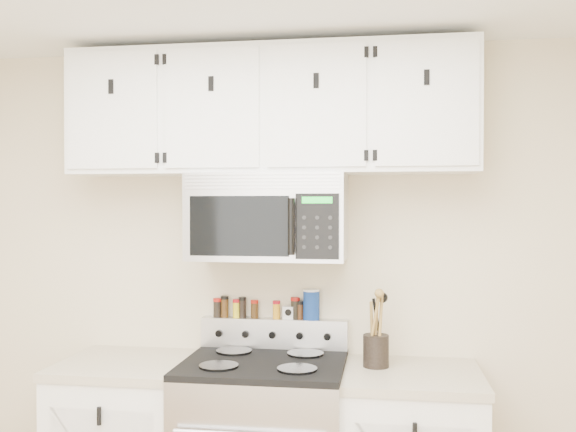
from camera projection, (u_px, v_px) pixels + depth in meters
The scene contains 15 objects.
back_wall at pixel (275, 289), 3.34m from camera, with size 3.50×0.01×2.50m, color beige.
microwave at pixel (269, 217), 3.15m from camera, with size 0.76×0.44×0.42m.
upper_cabinets at pixel (270, 111), 3.16m from camera, with size 2.00×0.35×0.62m.
utensil_crock at pixel (376, 348), 3.03m from camera, with size 0.12×0.12×0.35m.
kitchen_timer at pixel (289, 313), 3.30m from camera, with size 0.06×0.05×0.07m, color silver.
salt_canister at pixel (311, 304), 3.28m from camera, with size 0.09×0.09×0.16m.
spice_jar_0 at pixel (218, 308), 3.36m from camera, with size 0.05×0.05×0.10m.
spice_jar_1 at pixel (225, 306), 3.35m from camera, with size 0.04×0.04×0.11m.
spice_jar_2 at pixel (237, 308), 3.34m from camera, with size 0.04×0.04×0.09m.
spice_jar_3 at pixel (242, 307), 3.34m from camera, with size 0.04×0.04×0.11m.
spice_jar_4 at pixel (255, 309), 3.33m from camera, with size 0.04×0.04×0.09m.
spice_jar_5 at pixel (276, 310), 3.31m from camera, with size 0.04×0.04×0.09m.
spice_jar_6 at pixel (295, 308), 3.29m from camera, with size 0.05×0.05×0.11m.
spice_jar_7 at pixel (300, 310), 3.29m from camera, with size 0.04×0.04×0.09m.
spice_jar_8 at pixel (307, 311), 3.29m from camera, with size 0.04×0.04×0.09m.
Camera 1 is at (0.57, -1.54, 1.69)m, focal length 40.00 mm.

